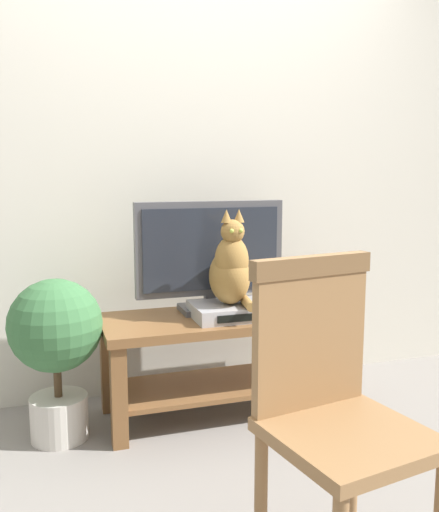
# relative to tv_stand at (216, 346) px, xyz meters

# --- Properties ---
(ground_plane) EXTENTS (12.00, 12.00, 0.00)m
(ground_plane) POSITION_rel_tv_stand_xyz_m (-0.02, -0.64, -0.36)
(ground_plane) COLOR gray
(back_wall) EXTENTS (7.00, 0.12, 2.80)m
(back_wall) POSITION_rel_tv_stand_xyz_m (-0.02, 0.46, 1.04)
(back_wall) COLOR beige
(back_wall) RESTS_ON ground
(tv_stand) EXTENTS (1.13, 0.50, 0.51)m
(tv_stand) POSITION_rel_tv_stand_xyz_m (0.00, 0.00, 0.00)
(tv_stand) COLOR brown
(tv_stand) RESTS_ON ground
(tv) EXTENTS (0.77, 0.20, 0.56)m
(tv) POSITION_rel_tv_stand_xyz_m (0.00, 0.10, 0.45)
(tv) COLOR #4C4C51
(tv) RESTS_ON tv_stand
(media_box) EXTENTS (0.36, 0.30, 0.07)m
(media_box) POSITION_rel_tv_stand_xyz_m (0.05, -0.05, 0.19)
(media_box) COLOR #ADADB2
(media_box) RESTS_ON tv_stand
(cat) EXTENTS (0.19, 0.33, 0.46)m
(cat) POSITION_rel_tv_stand_xyz_m (0.05, -0.07, 0.40)
(cat) COLOR olive
(cat) RESTS_ON media_box
(wooden_chair) EXTENTS (0.48, 0.48, 0.97)m
(wooden_chair) POSITION_rel_tv_stand_xyz_m (-0.03, -1.20, 0.21)
(wooden_chair) COLOR olive
(wooden_chair) RESTS_ON ground
(book_stack) EXTENTS (0.22, 0.18, 0.14)m
(book_stack) POSITION_rel_tv_stand_xyz_m (0.38, -0.04, 0.22)
(book_stack) COLOR #38664C
(book_stack) RESTS_ON tv_stand
(potted_plant) EXTENTS (0.42, 0.42, 0.75)m
(potted_plant) POSITION_rel_tv_stand_xyz_m (-0.77, -0.03, 0.11)
(potted_plant) COLOR beige
(potted_plant) RESTS_ON ground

